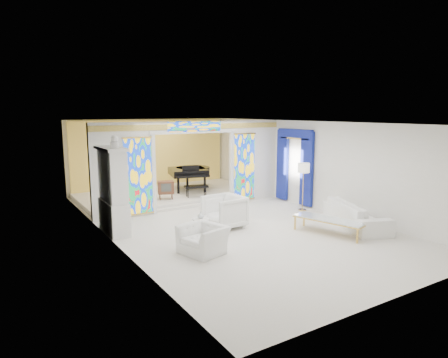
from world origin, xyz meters
TOP-DOWN VIEW (x-y plane):
  - floor at (0.00, 0.00)m, footprint 12.00×12.00m
  - ceiling at (0.00, 0.00)m, footprint 7.00×12.00m
  - wall_back at (0.00, 6.00)m, footprint 7.00×0.02m
  - wall_front at (0.00, -6.00)m, footprint 7.00×0.02m
  - wall_left at (-3.50, 0.00)m, footprint 0.02×12.00m
  - wall_right at (3.50, 0.00)m, footprint 0.02×12.00m
  - partition_wall at (0.00, 2.00)m, footprint 7.00×0.22m
  - stained_glass_left at (-2.03, 1.89)m, footprint 0.90×0.04m
  - stained_glass_right at (2.03, 1.89)m, footprint 0.90×0.04m
  - stained_glass_transom at (0.00, 1.89)m, footprint 2.00×0.04m
  - alcove_platform at (0.00, 4.10)m, footprint 6.80×3.80m
  - gold_curtain_back at (0.00, 5.88)m, footprint 6.70×0.10m
  - chandelier at (0.20, 4.00)m, footprint 0.48×0.48m
  - blue_drapes at (3.40, 0.70)m, footprint 0.14×1.85m
  - china_cabinet at (-3.22, 0.60)m, footprint 0.56×1.46m
  - armchair_left at (-1.91, -2.12)m, footprint 1.14×1.23m
  - armchair_right at (-0.38, -0.60)m, footprint 1.10×1.07m
  - sofa at (2.95, -2.54)m, footprint 1.84×2.67m
  - side_table at (-1.44, -1.14)m, footprint 0.58×0.58m
  - vase at (-1.44, -1.14)m, footprint 0.20×0.20m
  - coffee_table at (1.73, -2.65)m, footprint 1.15×2.05m
  - floor_lamp at (2.96, -0.26)m, footprint 0.47×0.47m
  - grand_piano at (1.01, 4.25)m, footprint 2.08×2.76m
  - tv_console at (-0.61, 3.06)m, footprint 0.65×0.54m

SIDE VIEW (x-z plane):
  - floor at x=0.00m, z-range 0.00..0.00m
  - alcove_platform at x=0.00m, z-range 0.00..0.18m
  - armchair_left at x=-1.91m, z-range 0.00..0.66m
  - side_table at x=-1.44m, z-range 0.08..0.63m
  - sofa at x=2.95m, z-range 0.00..0.73m
  - coffee_table at x=1.73m, z-range 0.18..0.62m
  - armchair_right at x=-0.38m, z-range 0.00..0.94m
  - tv_console at x=-0.61m, z-range 0.28..0.93m
  - vase at x=-1.44m, z-range 0.55..0.73m
  - grand_piano at x=1.01m, z-range 0.37..1.43m
  - china_cabinet at x=-3.22m, z-range -0.19..2.53m
  - stained_glass_left at x=-2.03m, z-range 0.10..2.50m
  - stained_glass_right at x=2.03m, z-range 0.10..2.50m
  - floor_lamp at x=2.96m, z-range 0.57..2.19m
  - wall_back at x=0.00m, z-range 0.00..3.00m
  - wall_front at x=0.00m, z-range 0.00..3.00m
  - wall_left at x=-3.50m, z-range 0.00..3.00m
  - wall_right at x=3.50m, z-range 0.00..3.00m
  - gold_curtain_back at x=0.00m, z-range 0.05..2.95m
  - blue_drapes at x=3.40m, z-range 0.25..2.90m
  - partition_wall at x=0.00m, z-range 0.15..3.15m
  - chandelier at x=0.20m, z-range 2.40..2.70m
  - stained_glass_transom at x=0.00m, z-range 2.65..2.99m
  - ceiling at x=0.00m, z-range 2.99..3.01m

